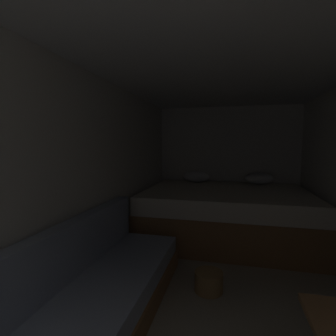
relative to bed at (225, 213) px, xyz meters
The scene contains 7 objects.
ground_plane 1.60m from the bed, 90.00° to the right, with size 6.96×6.96×0.00m, color #A39984.
wall_back 1.16m from the bed, 90.00° to the left, with size 2.56×0.05×2.06m, color silver.
wall_left 2.11m from the bed, 128.86° to the right, with size 0.05×4.96×2.06m, color silver.
ceiling_slab 2.32m from the bed, 90.00° to the right, with size 2.56×4.96×0.05m, color white.
bed is the anchor object (origin of this frame).
sofa_left 2.56m from the bed, 110.83° to the right, with size 0.71×2.64×0.77m.
wicker_basket 1.54m from the bed, 94.24° to the right, with size 0.27×0.27×0.19m.
Camera 1 is at (0.07, -0.44, 1.37)m, focal length 27.49 mm.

